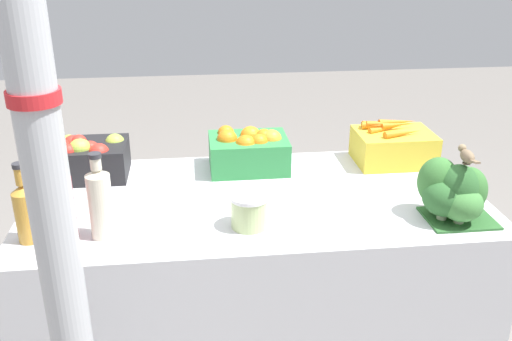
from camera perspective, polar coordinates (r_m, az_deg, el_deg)
name	(u,v)px	position (r m, az deg, el deg)	size (l,w,h in m)	color
market_table	(256,284)	(2.23, 0.00, -11.25)	(1.62, 0.81, 0.75)	silver
support_pole	(42,150)	(1.30, -20.59, 1.90)	(0.11, 0.11, 2.39)	#B7BABF
apple_crate	(86,156)	(2.27, -16.66, 1.37)	(0.31, 0.23, 0.17)	black
orange_crate	(248,150)	(2.25, -0.78, 2.08)	(0.31, 0.23, 0.17)	#2D8442
carrot_crate	(393,145)	(2.39, 13.54, 2.47)	(0.31, 0.23, 0.16)	gold
broccoli_pile	(453,192)	(1.95, 19.12, -2.08)	(0.24, 0.22, 0.20)	#2D602D
juice_bottle_amber	(26,210)	(1.85, -22.00, -3.69)	(0.07, 0.07, 0.26)	gold
juice_bottle_ruby	(62,204)	(1.82, -18.79, -3.15)	(0.07, 0.07, 0.28)	#B2333D
juice_bottle_cloudy	(100,202)	(1.80, -15.32, -3.02)	(0.07, 0.07, 0.28)	beige
pickle_jar	(249,211)	(1.82, -0.67, -4.06)	(0.12, 0.12, 0.11)	#B2C684
sparrow_bird	(467,155)	(1.91, 20.33, 1.42)	(0.04, 0.14, 0.05)	#4C3D2D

